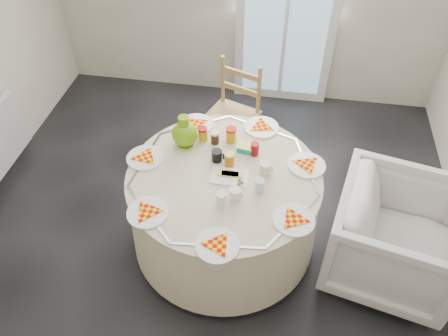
% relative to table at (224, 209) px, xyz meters
% --- Properties ---
extents(floor, '(4.00, 4.00, 0.00)m').
position_rel_table_xyz_m(floor, '(-0.12, 0.09, -0.38)').
color(floor, black).
rests_on(floor, ground).
extents(glass_door, '(1.00, 0.08, 2.10)m').
position_rel_table_xyz_m(glass_door, '(0.28, 2.04, 0.68)').
color(glass_door, silver).
rests_on(glass_door, floor).
extents(table, '(1.39, 1.39, 0.70)m').
position_rel_table_xyz_m(table, '(0.00, 0.00, 0.00)').
color(table, beige).
rests_on(table, floor).
extents(wooden_chair, '(0.53, 0.52, 0.94)m').
position_rel_table_xyz_m(wooden_chair, '(-0.10, 0.99, 0.09)').
color(wooden_chair, '#A07346').
rests_on(wooden_chair, floor).
extents(armchair, '(0.94, 0.98, 0.86)m').
position_rel_table_xyz_m(armchair, '(1.23, -0.08, 0.02)').
color(armchair, silver).
rests_on(armchair, floor).
extents(place_settings, '(1.70, 1.70, 0.03)m').
position_rel_table_xyz_m(place_settings, '(0.00, 0.00, 0.40)').
color(place_settings, white).
rests_on(place_settings, table).
extents(jar_cluster, '(0.51, 0.38, 0.13)m').
position_rel_table_xyz_m(jar_cluster, '(-0.03, 0.30, 0.45)').
color(jar_cluster, '#9F5D1B').
rests_on(jar_cluster, table).
extents(butter_tub, '(0.14, 0.11, 0.05)m').
position_rel_table_xyz_m(butter_tub, '(0.12, 0.28, 0.41)').
color(butter_tub, '#0A9183').
rests_on(butter_tub, table).
extents(green_pitcher, '(0.23, 0.23, 0.25)m').
position_rel_table_xyz_m(green_pitcher, '(-0.34, 0.28, 0.49)').
color(green_pitcher, '#619D0E').
rests_on(green_pitcher, table).
extents(cheese_platter, '(0.26, 0.17, 0.03)m').
position_rel_table_xyz_m(cheese_platter, '(0.04, -0.01, 0.40)').
color(cheese_platter, white).
rests_on(cheese_platter, table).
extents(mugs_glasses, '(0.72, 0.72, 0.11)m').
position_rel_table_xyz_m(mugs_glasses, '(0.10, 0.02, 0.44)').
color(mugs_glasses, gray).
rests_on(mugs_glasses, table).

